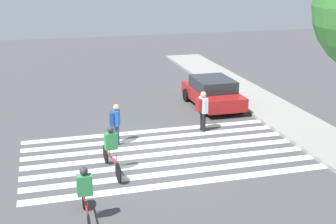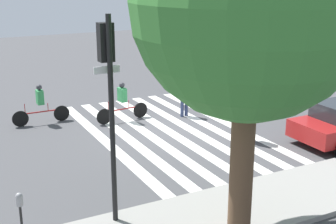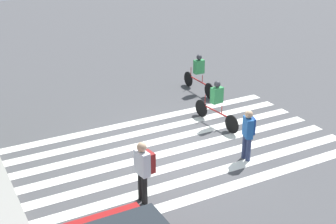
{
  "view_description": "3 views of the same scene",
  "coord_description": "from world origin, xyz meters",
  "px_view_note": "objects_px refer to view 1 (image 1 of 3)",
  "views": [
    {
      "loc": [
        15.15,
        -4.01,
        6.48
      ],
      "look_at": [
        -0.28,
        0.25,
        1.49
      ],
      "focal_mm": 50.0,
      "sensor_mm": 36.0,
      "label": 1
    },
    {
      "loc": [
        7.72,
        14.69,
        5.77
      ],
      "look_at": [
        0.24,
        0.36,
        0.9
      ],
      "focal_mm": 50.0,
      "sensor_mm": 36.0,
      "label": 2
    },
    {
      "loc": [
        -11.12,
        6.42,
        6.77
      ],
      "look_at": [
        0.26,
        0.26,
        1.23
      ],
      "focal_mm": 50.0,
      "sensor_mm": 36.0,
      "label": 3
    }
  ],
  "objects_px": {
    "cyclist_near_curb": "(85,193)",
    "cyclist_mid_street": "(111,148)",
    "car_parked_dark_suv": "(213,92)",
    "pedestrian_child_with_backpack": "(202,108)",
    "pedestrian_adult_yellow_jacket": "(116,121)"
  },
  "relations": [
    {
      "from": "car_parked_dark_suv",
      "to": "cyclist_near_curb",
      "type": "bearing_deg",
      "value": -37.51
    },
    {
      "from": "pedestrian_adult_yellow_jacket",
      "to": "cyclist_near_curb",
      "type": "xyz_separation_m",
      "value": [
        5.46,
        -1.7,
        -0.06
      ]
    },
    {
      "from": "cyclist_near_curb",
      "to": "cyclist_mid_street",
      "type": "relative_size",
      "value": 0.99
    },
    {
      "from": "pedestrian_child_with_backpack",
      "to": "cyclist_mid_street",
      "type": "height_order",
      "value": "pedestrian_child_with_backpack"
    },
    {
      "from": "cyclist_mid_street",
      "to": "car_parked_dark_suv",
      "type": "distance_m",
      "value": 8.5
    },
    {
      "from": "cyclist_near_curb",
      "to": "car_parked_dark_suv",
      "type": "relative_size",
      "value": 0.55
    },
    {
      "from": "pedestrian_adult_yellow_jacket",
      "to": "cyclist_mid_street",
      "type": "xyz_separation_m",
      "value": [
        2.49,
        -0.56,
        -0.06
      ]
    },
    {
      "from": "pedestrian_child_with_backpack",
      "to": "pedestrian_adult_yellow_jacket",
      "type": "relative_size",
      "value": 1.06
    },
    {
      "from": "cyclist_mid_street",
      "to": "cyclist_near_curb",
      "type": "bearing_deg",
      "value": -26.77
    },
    {
      "from": "pedestrian_child_with_backpack",
      "to": "cyclist_near_curb",
      "type": "height_order",
      "value": "pedestrian_child_with_backpack"
    },
    {
      "from": "cyclist_near_curb",
      "to": "car_parked_dark_suv",
      "type": "distance_m",
      "value": 11.52
    },
    {
      "from": "cyclist_near_curb",
      "to": "cyclist_mid_street",
      "type": "distance_m",
      "value": 3.19
    },
    {
      "from": "pedestrian_child_with_backpack",
      "to": "cyclist_near_curb",
      "type": "relative_size",
      "value": 0.74
    },
    {
      "from": "pedestrian_child_with_backpack",
      "to": "cyclist_mid_street",
      "type": "bearing_deg",
      "value": -61.42
    },
    {
      "from": "cyclist_near_curb",
      "to": "cyclist_mid_street",
      "type": "bearing_deg",
      "value": 159.01
    }
  ]
}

